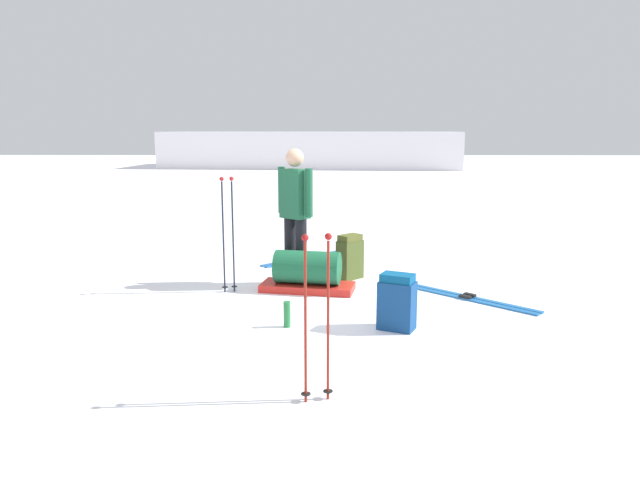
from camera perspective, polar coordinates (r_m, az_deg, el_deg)
ground_plane at (r=6.82m, az=0.00°, el=-5.79°), size 80.00×80.00×0.00m
distant_snow_ridge at (r=31.60m, az=-0.82°, el=8.72°), size 15.56×6.30×1.84m
skier_standing at (r=7.31m, az=-2.41°, el=2.95°), size 0.44×0.41×1.70m
ski_pair_near at (r=7.07m, az=14.02°, el=-5.41°), size 1.39×1.33×0.05m
ski_pair_far at (r=8.98m, az=-1.11°, el=-1.72°), size 1.36×1.32×0.05m
backpack_large_dark at (r=7.72m, az=2.90°, el=-1.67°), size 0.37×0.37×0.59m
backpack_bright at (r=5.82m, az=7.43°, el=-5.98°), size 0.40×0.34×0.56m
ski_poles_planted_near at (r=7.08m, az=-8.86°, el=1.05°), size 0.18×0.10×1.39m
ski_poles_planted_far at (r=4.17m, az=-0.31°, el=-6.71°), size 0.23×0.12×1.22m
gear_sled at (r=7.15m, az=-1.21°, el=-3.16°), size 1.18×0.65×0.49m
thermos_bottle at (r=5.88m, az=-3.20°, el=-7.16°), size 0.07×0.07×0.26m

